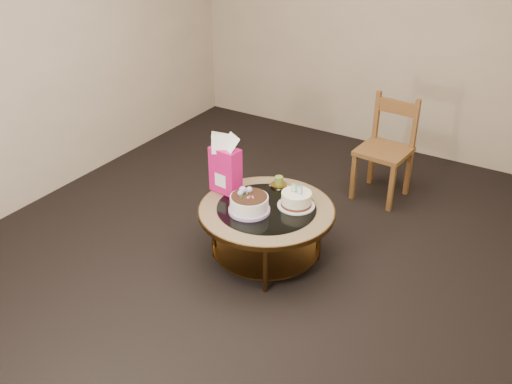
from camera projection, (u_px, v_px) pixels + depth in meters
The scene contains 8 objects.
ground at pixel (266, 258), 4.44m from camera, with size 5.00×5.00×0.00m, color black.
room_walls at pixel (268, 63), 3.68m from camera, with size 4.52×5.02×2.61m.
coffee_table at pixel (266, 217), 4.25m from camera, with size 1.02×1.02×0.46m.
decorated_cake at pixel (249, 204), 4.14m from camera, with size 0.31×0.31×0.18m.
cream_cake at pixel (296, 200), 4.20m from camera, with size 0.28×0.28×0.18m.
gift_bag at pixel (225, 164), 4.32m from camera, with size 0.25×0.19×0.47m.
pillar_candle at pixel (279, 183), 4.48m from camera, with size 0.14×0.14×0.10m.
dining_chair at pixel (386, 148), 5.08m from camera, with size 0.46×0.46×0.93m.
Camera 1 is at (1.83, -3.12, 2.62)m, focal length 40.00 mm.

